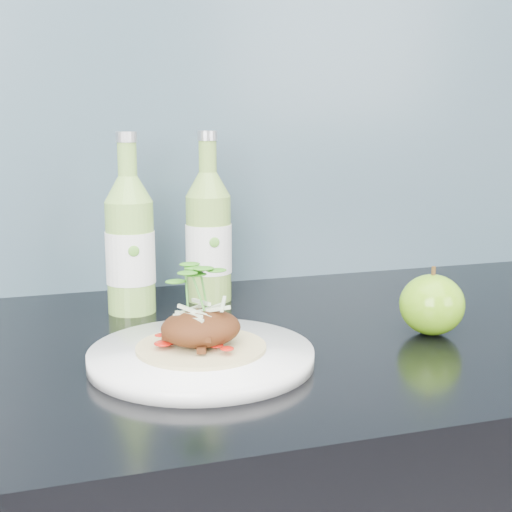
# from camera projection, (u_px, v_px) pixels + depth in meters

# --- Properties ---
(subway_backsplash) EXTENTS (4.00, 0.02, 0.70)m
(subway_backsplash) POSITION_uv_depth(u_px,v_px,m) (196.00, 53.00, 1.06)
(subway_backsplash) COLOR #739DB4
(subway_backsplash) RESTS_ON kitchen_counter
(dinner_plate) EXTENTS (0.32, 0.32, 0.02)m
(dinner_plate) POSITION_uv_depth(u_px,v_px,m) (201.00, 356.00, 0.75)
(dinner_plate) COLOR white
(dinner_plate) RESTS_ON kitchen_counter
(pork_taco) EXTENTS (0.14, 0.14, 0.09)m
(pork_taco) POSITION_uv_depth(u_px,v_px,m) (201.00, 324.00, 0.74)
(pork_taco) COLOR tan
(pork_taco) RESTS_ON dinner_plate
(green_apple) EXTENTS (0.08, 0.08, 0.08)m
(green_apple) POSITION_uv_depth(u_px,v_px,m) (432.00, 305.00, 0.85)
(green_apple) COLOR #55900F
(green_apple) RESTS_ON kitchen_counter
(cider_bottle_left) EXTENTS (0.08, 0.08, 0.24)m
(cider_bottle_left) POSITION_uv_depth(u_px,v_px,m) (130.00, 245.00, 0.94)
(cider_bottle_left) COLOR #7FB24A
(cider_bottle_left) RESTS_ON kitchen_counter
(cider_bottle_right) EXTENTS (0.08, 0.08, 0.24)m
(cider_bottle_right) POSITION_uv_depth(u_px,v_px,m) (209.00, 237.00, 1.00)
(cider_bottle_right) COLOR #7CA645
(cider_bottle_right) RESTS_ON kitchen_counter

